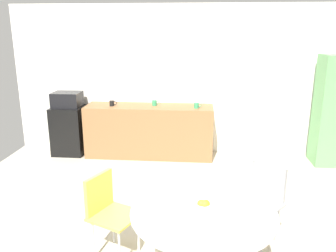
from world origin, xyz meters
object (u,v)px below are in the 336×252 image
(fruit_bowl, at_px, (205,206))
(mini_fridge, at_px, (70,130))
(round_table, at_px, (203,224))
(mug_green, at_px, (197,105))
(locker_cabinet, at_px, (336,111))
(mug_white, at_px, (112,103))
(mug_red, at_px, (155,103))
(chair_yellow, at_px, (107,206))
(chair_gray, at_px, (263,194))
(microwave, at_px, (67,100))

(fruit_bowl, bearing_deg, mini_fridge, 126.17)
(round_table, distance_m, mug_green, 3.16)
(locker_cabinet, bearing_deg, mug_green, 179.98)
(mug_white, height_order, mug_red, same)
(locker_cabinet, xyz_separation_m, mug_white, (-3.70, 0.04, 0.05))
(locker_cabinet, relative_size, chair_yellow, 2.17)
(chair_yellow, relative_size, mug_red, 6.43)
(chair_yellow, relative_size, fruit_bowl, 3.71)
(fruit_bowl, bearing_deg, mug_red, 104.24)
(locker_cabinet, height_order, mug_green, locker_cabinet)
(mini_fridge, bearing_deg, fruit_bowl, -53.83)
(chair_yellow, bearing_deg, mug_white, 102.57)
(mini_fridge, distance_m, chair_gray, 3.87)
(locker_cabinet, bearing_deg, round_table, -124.47)
(microwave, distance_m, round_table, 4.03)
(locker_cabinet, xyz_separation_m, mug_red, (-2.98, 0.14, 0.05))
(mug_red, bearing_deg, chair_gray, -59.61)
(mug_red, bearing_deg, mini_fridge, -178.65)
(chair_gray, relative_size, mug_green, 6.43)
(chair_gray, xyz_separation_m, mug_white, (-2.18, 2.39, 0.43))
(mini_fridge, distance_m, chair_yellow, 3.17)
(chair_gray, distance_m, mug_green, 2.49)
(mini_fridge, height_order, locker_cabinet, locker_cabinet)
(mini_fridge, xyz_separation_m, round_table, (2.36, -3.24, 0.20))
(locker_cabinet, distance_m, chair_gray, 2.82)
(chair_yellow, bearing_deg, round_table, -24.19)
(chair_gray, bearing_deg, chair_yellow, -166.37)
(microwave, distance_m, mug_white, 0.82)
(locker_cabinet, bearing_deg, chair_yellow, -138.57)
(locker_cabinet, relative_size, chair_gray, 2.17)
(chair_yellow, relative_size, mug_green, 6.43)
(mug_white, distance_m, mug_green, 1.45)
(locker_cabinet, relative_size, mug_red, 13.94)
(mug_red, bearing_deg, microwave, -178.65)
(mini_fridge, relative_size, fruit_bowl, 3.83)
(chair_gray, distance_m, fruit_bowl, 1.05)
(round_table, distance_m, chair_yellow, 1.02)
(mug_green, relative_size, mug_red, 1.00)
(mini_fridge, height_order, mug_white, mug_white)
(locker_cabinet, xyz_separation_m, round_table, (-2.16, -3.14, -0.27))
(mini_fridge, relative_size, locker_cabinet, 0.48)
(chair_yellow, bearing_deg, mug_red, 87.80)
(mini_fridge, xyz_separation_m, chair_yellow, (1.43, -2.82, 0.09))
(mini_fridge, bearing_deg, round_table, -53.92)
(mini_fridge, bearing_deg, chair_yellow, -63.11)
(microwave, xyz_separation_m, chair_gray, (3.00, -2.44, -0.46))
(chair_yellow, distance_m, mug_white, 2.87)
(chair_yellow, height_order, mug_white, mug_white)
(round_table, relative_size, mug_white, 9.32)
(chair_gray, bearing_deg, fruit_bowl, -127.65)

